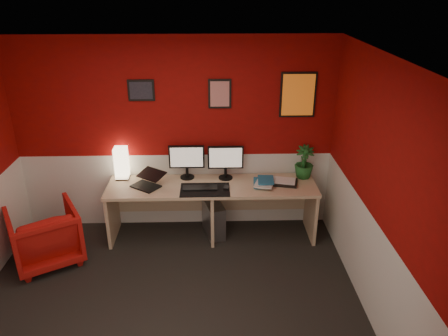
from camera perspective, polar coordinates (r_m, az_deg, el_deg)
ground at (r=4.62m, az=-7.39°, el=-18.38°), size 4.00×3.50×0.01m
ceiling at (r=3.48m, az=-9.62°, el=13.70°), size 4.00×3.50×0.01m
wall_back at (r=5.49m, az=-6.46°, el=4.16°), size 4.00×0.01×2.50m
wall_right at (r=4.16m, az=20.22°, el=-4.05°), size 0.01×3.50×2.50m
wainscot_back at (r=5.78m, az=-6.12°, el=-2.86°), size 4.00×0.01×1.00m
wainscot_right at (r=4.54m, az=18.79°, el=-12.43°), size 0.01×3.50×1.00m
desk at (r=5.53m, az=-1.56°, el=-5.66°), size 2.60×0.65×0.73m
shoji_lamp at (r=5.60m, az=-13.41°, el=0.53°), size 0.16×0.16×0.40m
laptop at (r=5.34m, az=-10.40°, el=-1.43°), size 0.40×0.38×0.22m
monitor_left at (r=5.45m, az=-4.98°, el=1.48°), size 0.45×0.06×0.58m
monitor_right at (r=5.41m, az=0.22°, el=1.42°), size 0.45×0.06×0.58m
desk_mat at (r=5.23m, az=-2.53°, el=-2.91°), size 0.60×0.38×0.01m
keyboard at (r=5.26m, az=-3.19°, el=-2.63°), size 0.42×0.15×0.02m
mouse at (r=5.24m, az=0.32°, el=-2.62°), size 0.08×0.11×0.03m
book_bottom at (r=5.38m, az=3.94°, el=-2.00°), size 0.25×0.32×0.03m
book_middle at (r=5.36m, az=4.27°, el=-1.85°), size 0.31×0.36×0.02m
book_top at (r=5.35m, az=4.52°, el=-1.60°), size 0.21×0.27×0.02m
zen_tray at (r=5.45m, az=7.83°, el=-1.85°), size 0.40×0.33×0.03m
potted_plant at (r=5.57m, az=10.58°, el=0.78°), size 0.25×0.25×0.42m
pc_tower at (r=5.63m, az=-1.38°, el=-6.68°), size 0.31×0.49×0.45m
armchair at (r=5.49m, az=-22.64°, el=-8.24°), size 1.01×1.01×0.68m
art_left at (r=5.35m, az=-10.92°, el=10.07°), size 0.32×0.02×0.26m
art_center at (r=5.29m, az=-0.57°, el=9.80°), size 0.28×0.02×0.36m
art_right at (r=5.40m, az=9.78°, el=9.53°), size 0.44×0.02×0.56m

